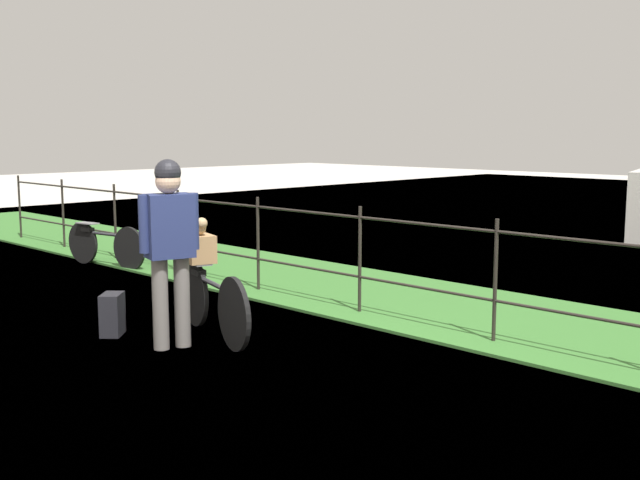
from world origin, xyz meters
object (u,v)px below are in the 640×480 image
bicycle_main (212,300)px  wooden_crate (198,248)px  backpack_on_paving (112,314)px  bicycle_parked (104,244)px  cyclist_person (170,237)px  mooring_bollard (160,266)px  terrier_dog (198,227)px

bicycle_main → wooden_crate: 0.58m
backpack_on_paving → bicycle_parked: size_ratio=0.25×
bicycle_main → cyclist_person: (0.03, -0.48, 0.65)m
mooring_bollard → bicycle_parked: (-1.55, 0.10, 0.11)m
wooden_crate → mooring_bollard: bearing=155.2°
terrier_dog → mooring_bollard: 2.64m
wooden_crate → mooring_bollard: (-2.26, 1.05, -0.58)m
terrier_dog → mooring_bollard: size_ratio=0.77×
wooden_crate → bicycle_parked: 4.00m
bicycle_main → mooring_bollard: 2.86m
bicycle_main → backpack_on_paving: (-0.73, -0.63, -0.15)m
bicycle_main → wooden_crate: size_ratio=4.42×
wooden_crate → backpack_on_paving: 1.02m
backpack_on_paving → mooring_bollard: (-1.88, 1.78, 0.01)m
bicycle_main → backpack_on_paving: 0.98m
bicycle_main → wooden_crate: wooden_crate is taller
cyclist_person → mooring_bollard: (-2.65, 1.63, -0.79)m
cyclist_person → wooden_crate: bearing=123.5°
bicycle_main → terrier_dog: (-0.33, 0.10, 0.66)m
wooden_crate → terrier_dog: 0.21m
bicycle_main → wooden_crate: (-0.35, 0.11, 0.45)m
terrier_dog → backpack_on_paving: terrier_dog is taller
bicycle_parked → backpack_on_paving: bearing=-28.7°
wooden_crate → backpack_on_paving: bearing=-117.3°
cyclist_person → backpack_on_paving: 1.12m
cyclist_person → bicycle_main: bearing=93.9°
bicycle_parked → bicycle_main: bearing=-16.7°
backpack_on_paving → bicycle_parked: bearing=17.4°
wooden_crate → terrier_dog: (0.02, -0.01, 0.21)m
wooden_crate → backpack_on_paving: (-0.38, -0.73, -0.60)m
wooden_crate → backpack_on_paving: size_ratio=0.92×
terrier_dog → cyclist_person: bearing=-57.9°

